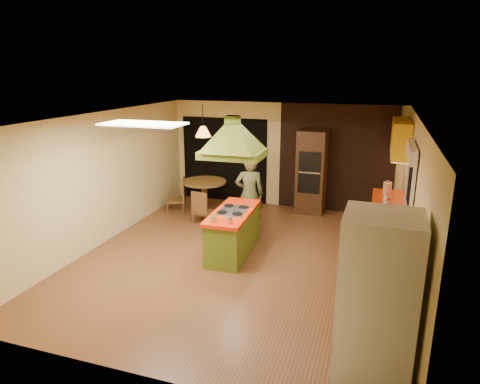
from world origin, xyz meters
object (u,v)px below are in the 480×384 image
(kitchen_island, at_px, (233,232))
(refrigerator, at_px, (377,300))
(dining_table, at_px, (205,190))
(man, at_px, (249,194))
(canister_large, at_px, (387,188))
(wall_oven, at_px, (311,172))

(kitchen_island, height_order, refrigerator, refrigerator)
(refrigerator, distance_m, dining_table, 6.09)
(dining_table, bearing_deg, man, -32.36)
(canister_large, bearing_deg, dining_table, 174.25)
(kitchen_island, relative_size, man, 1.03)
(canister_large, bearing_deg, kitchen_island, -148.06)
(dining_table, bearing_deg, kitchen_island, -55.12)
(kitchen_island, xyz_separation_m, man, (-0.05, 1.16, 0.38))
(kitchen_island, height_order, canister_large, canister_large)
(refrigerator, xyz_separation_m, wall_oven, (-1.56, 5.43, 0.02))
(kitchen_island, distance_m, refrigerator, 3.66)
(man, relative_size, wall_oven, 0.83)
(kitchen_island, distance_m, dining_table, 2.47)
(man, distance_m, canister_large, 2.70)
(dining_table, xyz_separation_m, canister_large, (4.01, -0.40, 0.50))
(man, relative_size, dining_table, 1.58)
(kitchen_island, height_order, dining_table, kitchen_island)
(wall_oven, height_order, canister_large, wall_oven)
(wall_oven, relative_size, dining_table, 1.91)
(wall_oven, bearing_deg, man, -119.55)
(kitchen_island, bearing_deg, man, 90.19)
(wall_oven, distance_m, canister_large, 2.03)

